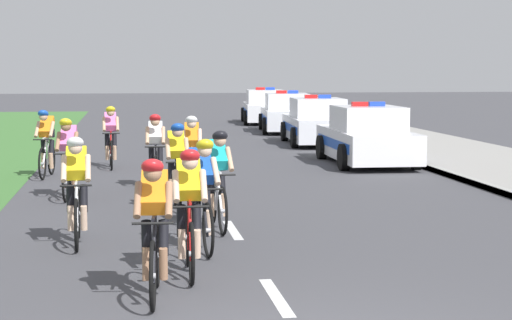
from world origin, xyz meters
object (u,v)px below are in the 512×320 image
(cyclist_lead, at_px, (154,226))
(cyclist_eighth, at_px, (192,153))
(cyclist_tenth, at_px, (46,142))
(police_car_furthest, at_px, (265,108))
(cyclist_eleventh, at_px, (111,136))
(police_car_third, at_px, (287,114))
(cyclist_ninth, at_px, (156,150))
(cyclist_sixth, at_px, (177,165))
(cyclist_seventh, at_px, (68,157))
(cyclist_fifth, at_px, (217,178))
(police_car_second, at_px, (317,123))
(police_car_nearest, at_px, (367,137))
(cyclist_second, at_px, (189,210))
(cyclist_third, at_px, (202,193))
(cyclist_fourth, at_px, (77,189))

(cyclist_lead, distance_m, cyclist_eighth, 8.13)
(cyclist_eighth, xyz_separation_m, cyclist_tenth, (-3.04, 2.88, 0.00))
(police_car_furthest, bearing_deg, cyclist_eleventh, -110.79)
(cyclist_eleventh, height_order, police_car_third, police_car_third)
(cyclist_ninth, distance_m, police_car_third, 16.31)
(cyclist_ninth, bearing_deg, cyclist_sixth, -84.89)
(cyclist_seventh, height_order, cyclist_tenth, same)
(cyclist_lead, relative_size, cyclist_fifth, 1.00)
(cyclist_fifth, xyz_separation_m, police_car_furthest, (4.70, 25.65, -0.11))
(cyclist_seventh, bearing_deg, cyclist_fifth, -55.89)
(cyclist_lead, height_order, cyclist_tenth, same)
(cyclist_lead, distance_m, cyclist_eleventh, 12.65)
(cyclist_lead, bearing_deg, police_car_second, 72.83)
(cyclist_lead, relative_size, cyclist_sixth, 1.00)
(police_car_second, bearing_deg, cyclist_sixth, -112.10)
(police_car_nearest, xyz_separation_m, police_car_furthest, (-0.00, 16.96, 0.00))
(cyclist_sixth, height_order, police_car_second, police_car_second)
(cyclist_second, height_order, cyclist_tenth, same)
(cyclist_eleventh, xyz_separation_m, police_car_third, (6.44, 11.53, -0.11))
(cyclist_tenth, relative_size, police_car_furthest, 0.38)
(cyclist_second, distance_m, police_car_furthest, 29.07)
(cyclist_third, bearing_deg, police_car_nearest, 63.60)
(cyclist_third, xyz_separation_m, cyclist_ninth, (-0.41, 6.36, 0.00))
(cyclist_lead, height_order, cyclist_eleventh, same)
(cyclist_second, distance_m, cyclist_fourth, 2.48)
(police_car_nearest, distance_m, police_car_second, 6.02)
(cyclist_tenth, height_order, police_car_furthest, police_car_furthest)
(cyclist_fifth, relative_size, police_car_furthest, 0.38)
(cyclist_fifth, height_order, cyclist_ninth, same)
(cyclist_third, xyz_separation_m, police_car_third, (5.06, 21.72, -0.11))
(cyclist_fifth, height_order, police_car_furthest, police_car_furthest)
(cyclist_lead, relative_size, police_car_third, 0.38)
(police_car_third, xyz_separation_m, police_car_furthest, (0.00, 5.45, 0.00))
(police_car_third, bearing_deg, police_car_nearest, -89.99)
(cyclist_eleventh, bearing_deg, cyclist_ninth, -75.81)
(cyclist_fifth, height_order, cyclist_sixth, same)
(police_car_nearest, bearing_deg, cyclist_second, -114.63)
(cyclist_eleventh, bearing_deg, cyclist_eighth, -70.11)
(cyclist_third, xyz_separation_m, cyclist_sixth, (-0.14, 3.39, 0.00))
(cyclist_tenth, distance_m, police_car_second, 11.00)
(cyclist_lead, bearing_deg, cyclist_seventh, 100.29)
(cyclist_third, bearing_deg, cyclist_eleventh, 97.71)
(cyclist_third, bearing_deg, cyclist_second, -100.53)
(cyclist_eleventh, distance_m, police_car_nearest, 6.45)
(cyclist_eleventh, relative_size, police_car_second, 0.38)
(cyclist_ninth, height_order, police_car_furthest, police_car_furthest)
(cyclist_fifth, bearing_deg, cyclist_fourth, -156.12)
(cyclist_sixth, bearing_deg, cyclist_third, -87.55)
(cyclist_tenth, xyz_separation_m, police_car_nearest, (7.84, 1.70, -0.11))
(cyclist_sixth, distance_m, police_car_third, 19.05)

